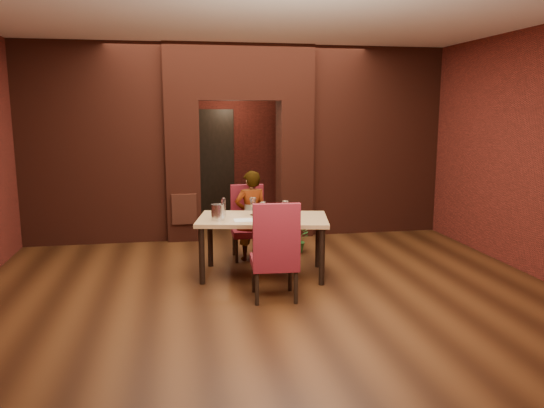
{
  "coord_description": "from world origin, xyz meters",
  "views": [
    {
      "loc": [
        -1.05,
        -6.9,
        2.14
      ],
      "look_at": [
        0.2,
        0.0,
        0.9
      ],
      "focal_mm": 35.0,
      "sensor_mm": 36.0,
      "label": 1
    }
  ],
  "objects": [
    {
      "name": "wine_glass_b",
      "position": [
        0.03,
        -0.28,
        0.88
      ],
      "size": [
        0.08,
        0.08,
        0.2
      ],
      "primitive_type": null,
      "color": "white",
      "rests_on": "dining_table"
    },
    {
      "name": "ceiling",
      "position": [
        0.0,
        0.0,
        3.2
      ],
      "size": [
        7.0,
        8.0,
        0.04
      ],
      "primitive_type": "cube",
      "color": "silver",
      "rests_on": "ground"
    },
    {
      "name": "rear_door_frame",
      "position": [
        -0.4,
        3.9,
        1.05
      ],
      "size": [
        1.02,
        0.04,
        2.22
      ],
      "primitive_type": "cube",
      "color": "black",
      "rests_on": "ground"
    },
    {
      "name": "pillar_left",
      "position": [
        -0.95,
        2.0,
        1.15
      ],
      "size": [
        0.55,
        0.55,
        2.3
      ],
      "primitive_type": "cube",
      "color": "maroon",
      "rests_on": "ground"
    },
    {
      "name": "vent_panel",
      "position": [
        -0.95,
        1.71,
        0.55
      ],
      "size": [
        0.4,
        0.03,
        0.5
      ],
      "primitive_type": "cube",
      "color": "#AB4B31",
      "rests_on": "ground"
    },
    {
      "name": "potted_plant",
      "position": [
        0.74,
        0.76,
        0.19
      ],
      "size": [
        0.45,
        0.43,
        0.38
      ],
      "primitive_type": "imported",
      "rotation": [
        0.0,
        0.0,
        0.51
      ],
      "color": "#295A21",
      "rests_on": "ground"
    },
    {
      "name": "pillar_right",
      "position": [
        0.95,
        2.0,
        1.15
      ],
      "size": [
        0.55,
        0.55,
        2.3
      ],
      "primitive_type": "cube",
      "color": "maroon",
      "rests_on": "ground"
    },
    {
      "name": "wine_bucket",
      "position": [
        -0.56,
        -0.34,
        0.88
      ],
      "size": [
        0.17,
        0.17,
        0.2
      ],
      "primitive_type": "cylinder",
      "color": "silver",
      "rests_on": "dining_table"
    },
    {
      "name": "wine_glass_c",
      "position": [
        0.3,
        -0.42,
        0.89
      ],
      "size": [
        0.09,
        0.09,
        0.23
      ],
      "primitive_type": null,
      "color": "white",
      "rests_on": "dining_table"
    },
    {
      "name": "wine_glass_a",
      "position": [
        -0.08,
        -0.1,
        0.89
      ],
      "size": [
        0.09,
        0.09,
        0.23
      ],
      "primitive_type": null,
      "color": "silver",
      "rests_on": "dining_table"
    },
    {
      "name": "wall_front",
      "position": [
        0.0,
        -4.0,
        1.6
      ],
      "size": [
        7.0,
        0.04,
        3.2
      ],
      "primitive_type": "cube",
      "color": "maroon",
      "rests_on": "ground"
    },
    {
      "name": "wing_wall_left",
      "position": [
        -2.36,
        2.0,
        1.6
      ],
      "size": [
        2.28,
        0.35,
        3.2
      ],
      "primitive_type": "cube",
      "color": "maroon",
      "rests_on": "ground"
    },
    {
      "name": "tasting_sheet",
      "position": [
        -0.21,
        -0.41,
        0.78
      ],
      "size": [
        0.3,
        0.22,
        0.0
      ],
      "primitive_type": "cube",
      "rotation": [
        0.0,
        0.0,
        -0.01
      ],
      "color": "silver",
      "rests_on": "dining_table"
    },
    {
      "name": "wall_right",
      "position": [
        3.5,
        0.0,
        1.6
      ],
      "size": [
        0.04,
        8.0,
        3.2
      ],
      "primitive_type": "cube",
      "color": "maroon",
      "rests_on": "ground"
    },
    {
      "name": "wall_back",
      "position": [
        0.0,
        4.0,
        1.6
      ],
      "size": [
        7.0,
        0.04,
        3.2
      ],
      "primitive_type": "cube",
      "color": "maroon",
      "rests_on": "ground"
    },
    {
      "name": "chair_far",
      "position": [
        -0.04,
        0.55,
        0.53
      ],
      "size": [
        0.49,
        0.49,
        1.06
      ],
      "primitive_type": "cube",
      "rotation": [
        0.0,
        0.0,
        -0.01
      ],
      "color": "maroon",
      "rests_on": "ground"
    },
    {
      "name": "person_seated",
      "position": [
        -0.02,
        0.49,
        0.65
      ],
      "size": [
        0.51,
        0.37,
        1.3
      ],
      "primitive_type": "imported",
      "rotation": [
        0.0,
        0.0,
        3.27
      ],
      "color": "silver",
      "rests_on": "ground"
    },
    {
      "name": "floor",
      "position": [
        0.0,
        0.0,
        0.0
      ],
      "size": [
        8.0,
        8.0,
        0.0
      ],
      "primitive_type": "plane",
      "color": "#412310",
      "rests_on": "ground"
    },
    {
      "name": "lintel",
      "position": [
        0.0,
        2.0,
        2.75
      ],
      "size": [
        2.45,
        0.55,
        0.9
      ],
      "primitive_type": "cube",
      "color": "maroon",
      "rests_on": "ground"
    },
    {
      "name": "dining_table",
      "position": [
        0.03,
        -0.27,
        0.39
      ],
      "size": [
        1.81,
        1.24,
        0.78
      ],
      "primitive_type": "cube",
      "rotation": [
        0.0,
        0.0,
        -0.2
      ],
      "color": "tan",
      "rests_on": "ground"
    },
    {
      "name": "wing_wall_right",
      "position": [
        2.36,
        2.0,
        1.6
      ],
      "size": [
        2.28,
        0.35,
        3.2
      ],
      "primitive_type": "cube",
      "color": "maroon",
      "rests_on": "ground"
    },
    {
      "name": "chair_near",
      "position": [
        0.02,
        -1.14,
        0.57
      ],
      "size": [
        0.55,
        0.55,
        1.15
      ],
      "primitive_type": "cube",
      "rotation": [
        0.0,
        0.0,
        3.08
      ],
      "color": "maroon",
      "rests_on": "ground"
    },
    {
      "name": "water_bottle",
      "position": [
        -0.47,
        -0.2,
        0.91
      ],
      "size": [
        0.06,
        0.06,
        0.26
      ],
      "primitive_type": "cylinder",
      "color": "white",
      "rests_on": "dining_table"
    },
    {
      "name": "rear_door",
      "position": [
        -0.4,
        3.94,
        1.05
      ],
      "size": [
        0.9,
        0.08,
        2.1
      ],
      "primitive_type": "cube",
      "color": "black",
      "rests_on": "ground"
    }
  ]
}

